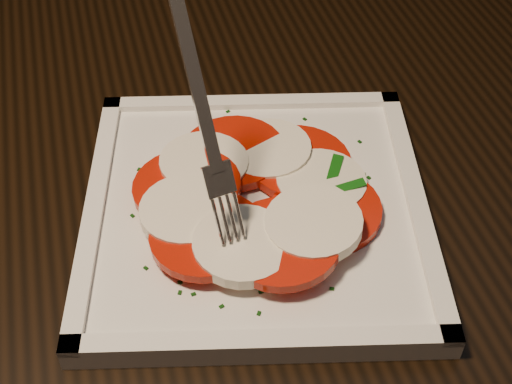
{
  "coord_description": "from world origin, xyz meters",
  "views": [
    {
      "loc": [
        -0.29,
        -0.45,
        1.18
      ],
      "look_at": [
        -0.22,
        -0.06,
        0.78
      ],
      "focal_mm": 50.0,
      "sensor_mm": 36.0,
      "label": 1
    }
  ],
  "objects": [
    {
      "name": "fork",
      "position": [
        -0.26,
        -0.06,
        0.87
      ],
      "size": [
        0.06,
        0.1,
        0.17
      ],
      "primitive_type": null,
      "rotation": [
        0.0,
        0.0,
        0.24
      ],
      "color": "white",
      "rests_on": "caprese_salad"
    },
    {
      "name": "plate",
      "position": [
        -0.22,
        -0.06,
        0.76
      ],
      "size": [
        0.31,
        0.31,
        0.01
      ],
      "primitive_type": "cube",
      "rotation": [
        0.0,
        0.0,
        -0.16
      ],
      "color": "white",
      "rests_on": "table"
    },
    {
      "name": "caprese_salad",
      "position": [
        -0.22,
        -0.06,
        0.78
      ],
      "size": [
        0.21,
        0.23,
        0.03
      ],
      "color": "#C11204",
      "rests_on": "plate"
    },
    {
      "name": "table",
      "position": [
        -0.18,
        0.01,
        0.65
      ],
      "size": [
        1.25,
        0.88,
        0.75
      ],
      "rotation": [
        0.0,
        0.0,
        0.07
      ],
      "color": "black",
      "rests_on": "ground"
    }
  ]
}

